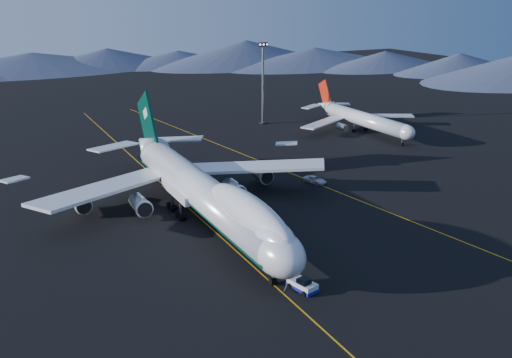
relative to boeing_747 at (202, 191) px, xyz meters
name	(u,v)px	position (x,y,z in m)	size (l,w,h in m)	color
ground	(203,221)	(0.00, -0.03, -5.81)	(500.00, 500.00, 0.00)	black
taxiway_line_main	(203,221)	(0.00, -0.03, -5.80)	(0.25, 220.00, 0.01)	orange
taxiway_line_side	(313,182)	(30.00, 9.97, -5.80)	(0.25, 200.00, 0.01)	orange
boeing_747	(202,191)	(0.00, 0.00, 0.00)	(59.62, 72.43, 19.37)	silver
pushback_tug	(302,285)	(3.00, -29.72, -5.20)	(3.33, 4.86, 1.94)	silver
second_jet	(361,119)	(68.50, 44.03, -1.84)	(40.81, 46.11, 13.12)	silver
service_van	(315,180)	(30.00, 9.26, -5.06)	(2.49, 5.40, 1.50)	silver
floodlight_mast	(263,83)	(47.49, 67.24, 6.96)	(3.12, 2.34, 25.22)	black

